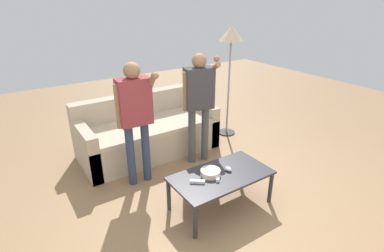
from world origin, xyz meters
TOP-DOWN VIEW (x-y plane):
  - ground_plane at (0.00, 0.00)m, footprint 12.00×12.00m
  - couch at (-0.04, 1.57)m, footprint 1.93×0.88m
  - coffee_table at (0.06, -0.02)m, footprint 1.07×0.57m
  - snack_bowl at (-0.04, 0.04)m, footprint 0.21×0.21m
  - game_remote_nunchuk at (0.17, 0.00)m, footprint 0.06×0.09m
  - floor_lamp at (1.34, 1.42)m, footprint 0.36×0.36m
  - player_left at (-0.47, 0.90)m, footprint 0.44×0.35m
  - player_right at (0.43, 0.93)m, footprint 0.44×0.35m
  - game_remote_wand_near at (-0.24, -0.01)m, footprint 0.14×0.12m
  - game_remote_wand_far at (-0.01, -0.05)m, footprint 0.13×0.14m

SIDE VIEW (x-z plane):
  - ground_plane at x=0.00m, z-range 0.00..0.00m
  - couch at x=-0.04m, z-range -0.11..0.70m
  - coffee_table at x=0.06m, z-range 0.15..0.55m
  - game_remote_wand_far at x=-0.01m, z-range 0.40..0.43m
  - game_remote_wand_near at x=-0.24m, z-range 0.40..0.43m
  - game_remote_nunchuk at x=0.17m, z-range 0.40..0.45m
  - snack_bowl at x=-0.04m, z-range 0.40..0.46m
  - player_left at x=-0.47m, z-range 0.19..1.68m
  - player_right at x=0.43m, z-range 0.19..1.68m
  - floor_lamp at x=1.34m, z-range 0.64..2.37m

